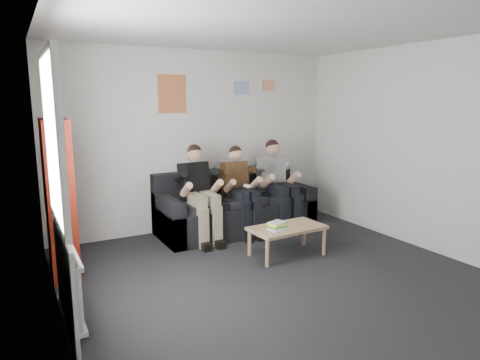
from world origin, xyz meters
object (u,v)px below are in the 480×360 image
object	(u,v)px
sofa	(235,209)
bookshelf	(60,198)
person_middle	(241,190)
person_right	(278,185)
coffee_table	(287,230)
person_left	(200,194)

from	to	relation	value
sofa	bookshelf	size ratio (longest dim) A/B	1.32
person_middle	person_right	bearing A→B (deg)	1.86
coffee_table	person_middle	xyz separation A→B (m)	(-0.08, 1.08, 0.33)
coffee_table	person_right	size ratio (longest dim) A/B	0.70
coffee_table	sofa	bearing A→B (deg)	93.72
coffee_table	person_middle	bearing A→B (deg)	94.42
bookshelf	coffee_table	xyz separation A→B (m)	(2.57, -0.77, -0.55)
person_left	person_right	xyz separation A→B (m)	(1.30, -0.00, 0.00)
sofa	bookshelf	world-z (taller)	bookshelf
bookshelf	person_right	world-z (taller)	bookshelf
sofa	bookshelf	xyz separation A→B (m)	(-2.49, -0.51, 0.56)
bookshelf	person_right	size ratio (longest dim) A/B	1.30
person_left	person_right	size ratio (longest dim) A/B	0.99
person_left	person_right	world-z (taller)	person_right
bookshelf	person_right	xyz separation A→B (m)	(3.14, 0.30, -0.20)
bookshelf	person_middle	size ratio (longest dim) A/B	1.36
sofa	coffee_table	world-z (taller)	sofa
bookshelf	person_left	distance (m)	1.87
person_left	person_middle	bearing A→B (deg)	-4.07
person_left	person_right	bearing A→B (deg)	-4.34
sofa	person_middle	distance (m)	0.39
sofa	person_middle	world-z (taller)	person_middle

